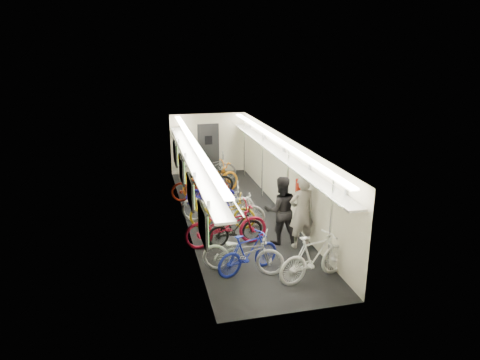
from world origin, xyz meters
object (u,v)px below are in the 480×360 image
bicycle_0 (243,252)px  passenger_mid (281,210)px  bicycle_1 (248,253)px  passenger_near (302,212)px  backpack (301,186)px

bicycle_0 → passenger_mid: passenger_mid is taller
bicycle_0 → bicycle_1: bicycle_0 is taller
bicycle_1 → bicycle_0: bearing=57.4°
passenger_near → passenger_mid: (-0.43, 0.35, -0.05)m
passenger_near → bicycle_1: bearing=22.3°
backpack → bicycle_0: bearing=-138.5°
bicycle_1 → passenger_mid: size_ratio=0.89×
passenger_mid → passenger_near: bearing=144.3°
bicycle_1 → passenger_mid: bearing=-61.5°
passenger_near → backpack: 1.15m
passenger_mid → backpack: passenger_mid is taller
bicycle_1 → backpack: backpack is taller
bicycle_0 → passenger_mid: (1.31, 1.30, 0.41)m
bicycle_0 → backpack: size_ratio=4.91×
backpack → bicycle_1: bearing=-136.5°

